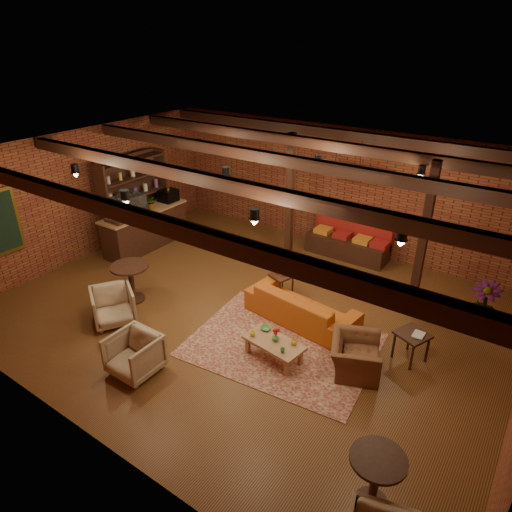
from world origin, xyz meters
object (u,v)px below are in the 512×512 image
Objects in this scene: sofa at (302,306)px; armchair_a at (113,304)px; side_table_lamp at (282,268)px; side_table_book at (413,335)px; plant_tall at (495,259)px; round_table_left at (131,277)px; armchair_right at (356,351)px; armchair_b at (134,353)px; round_table_right at (376,474)px; coffee_table at (274,343)px.

sofa is 3.77m from armchair_a.
side_table_lamp is 3.56m from armchair_a.
side_table_lamp is 3.08m from side_table_book.
side_table_lamp is at bearing -7.53° from armchair_a.
plant_tall reaches higher than side_table_lamp.
round_table_left is at bearing -165.70° from side_table_book.
armchair_right reaches higher than sofa.
side_table_lamp reaches higher than armchair_a.
sofa is 1.08m from side_table_lamp.
side_table_lamp is 1.13× the size of armchair_b.
round_table_left is at bearing 74.53° from armchair_right.
side_table_book is at bearing -172.22° from sofa.
armchair_a is 5.85m from round_table_right.
side_table_lamp reaches higher than coffee_table.
round_table_left reaches higher than round_table_right.
coffee_table is 4.37m from plant_tall.
armchair_right is at bearing -120.25° from plant_tall.
side_table_lamp is at bearing 78.26° from armchair_b.
plant_tall is at bearing 86.41° from round_table_right.
round_table_left reaches higher than sofa.
armchair_b is 4.83m from side_table_book.
sofa is 4.03m from round_table_right.
armchair_b is 3.78m from armchair_right.
armchair_right is at bearing 7.01° from round_table_left.
armchair_a is 1.02× the size of armchair_b.
side_table_book is (3.77, 3.01, 0.12)m from armchair_b.
round_table_right is (3.54, -3.56, -0.15)m from side_table_lamp.
plant_tall is (1.51, 2.58, 1.12)m from armchair_right.
armchair_b is (-1.58, -2.97, 0.06)m from sofa.
armchair_b is at bearing 179.82° from round_table_right.
coffee_table is at bearing 146.59° from round_table_right.
round_table_left is at bearing -153.61° from plant_tall.
armchair_right is at bearing 35.43° from armchair_b.
round_table_right is (2.70, -2.98, 0.20)m from sofa.
sofa is 3.69m from round_table_left.
round_table_right is (1.21, -2.20, 0.13)m from armchair_right.
armchair_b is at bearing 68.59° from sofa.
plant_tall is at bearing 46.20° from armchair_b.
round_table_left is at bearing -142.61° from side_table_lamp.
plant_tall reaches higher than armchair_a.
side_table_lamp is 1.36× the size of side_table_book.
round_table_right is (0.51, -3.02, 0.02)m from side_table_book.
round_table_right is at bearing -33.41° from coffee_table.
plant_tall reaches higher than side_table_book.
coffee_table is 1.43m from armchair_right.
plant_tall reaches higher than sofa.
round_table_right is (4.29, -0.01, 0.14)m from armchair_b.
armchair_a is 0.86× the size of armchair_right.
armchair_b is (1.50, -0.80, -0.01)m from armchair_a.
side_table_lamp is 1.11× the size of armchair_a.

